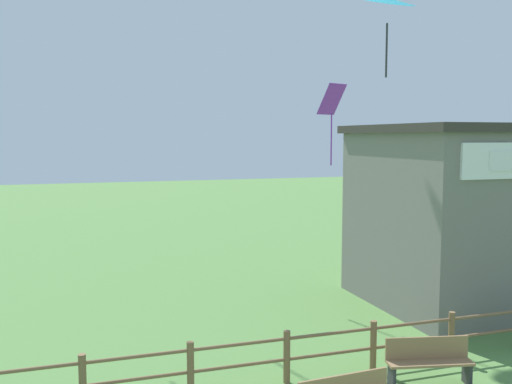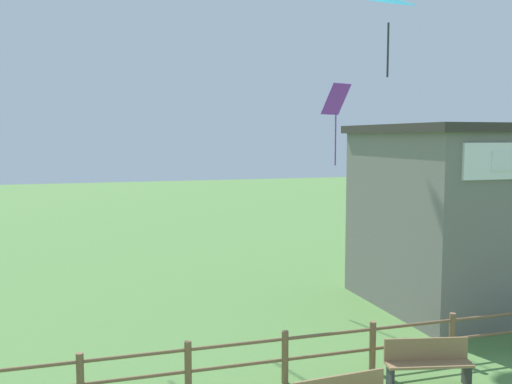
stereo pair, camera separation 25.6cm
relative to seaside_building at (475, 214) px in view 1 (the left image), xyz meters
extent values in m
cylinder|color=brown|center=(-11.52, -3.67, -2.15)|extent=(0.14, 0.14, 1.09)
cylinder|color=brown|center=(-9.53, -3.67, -2.15)|extent=(0.14, 0.14, 1.09)
cylinder|color=brown|center=(-7.53, -3.67, -2.15)|extent=(0.14, 0.14, 1.09)
cylinder|color=brown|center=(-5.54, -3.67, -2.15)|extent=(0.14, 0.14, 1.09)
cylinder|color=brown|center=(-3.55, -3.67, -2.15)|extent=(0.14, 0.14, 1.09)
cylinder|color=brown|center=(-7.53, -3.67, -1.77)|extent=(15.94, 0.07, 0.07)
cylinder|color=brown|center=(-7.53, -3.67, -2.21)|extent=(15.94, 0.07, 0.07)
cube|color=slate|center=(0.00, 0.01, -0.14)|extent=(6.24, 5.24, 5.12)
cube|color=#38332D|center=(0.00, 0.01, 2.54)|extent=(6.54, 5.54, 0.24)
cube|color=olive|center=(-4.85, -4.71, -2.22)|extent=(1.78, 0.77, 0.05)
cube|color=olive|center=(-4.81, -4.54, -1.97)|extent=(1.70, 0.43, 0.45)
cube|color=#2D2D33|center=(-5.62, -4.54, -2.47)|extent=(0.14, 0.36, 0.45)
cube|color=#2D2D33|center=(-4.08, -4.89, -2.47)|extent=(0.14, 0.36, 0.45)
cube|color=purple|center=(-2.63, 4.55, 3.65)|extent=(1.06, 0.92, 1.07)
cylinder|color=purple|center=(-2.63, 4.55, 2.22)|extent=(0.05, 0.05, 1.87)
cone|color=#2DB2C6|center=(-4.18, -1.68, 5.61)|extent=(1.42, 1.38, 0.52)
cylinder|color=#2D2D33|center=(-4.18, -1.68, 4.41)|extent=(0.05, 0.05, 1.30)
camera|label=1|loc=(-11.65, -14.12, 2.31)|focal=40.00mm
camera|label=2|loc=(-11.41, -14.20, 2.31)|focal=40.00mm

